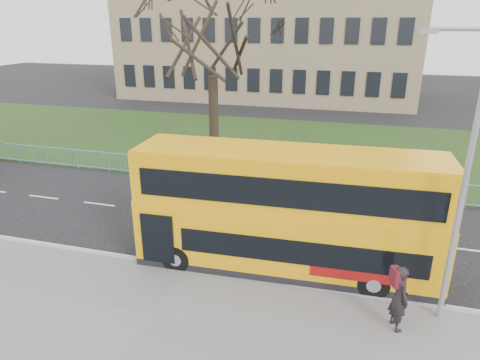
# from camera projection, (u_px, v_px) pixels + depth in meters

# --- Properties ---
(ground) EXTENTS (120.00, 120.00, 0.00)m
(ground) POSITION_uv_depth(u_px,v_px,m) (204.00, 248.00, 15.73)
(ground) COLOR black
(ground) RESTS_ON ground
(kerb) EXTENTS (80.00, 0.20, 0.14)m
(kerb) POSITION_uv_depth(u_px,v_px,m) (188.00, 269.00, 14.31)
(kerb) COLOR #9B9C9E
(kerb) RESTS_ON ground
(grass_verge) EXTENTS (80.00, 15.40, 0.08)m
(grass_verge) POSITION_uv_depth(u_px,v_px,m) (278.00, 145.00, 28.61)
(grass_verge) COLOR #1D3613
(grass_verge) RESTS_ON ground
(guard_railing) EXTENTS (40.00, 0.12, 1.10)m
(guard_railing) POSITION_uv_depth(u_px,v_px,m) (249.00, 175.00, 21.49)
(guard_railing) COLOR #71A7C9
(guard_railing) RESTS_ON ground
(bare_tree) EXTENTS (8.15, 8.15, 11.64)m
(bare_tree) POSITION_uv_depth(u_px,v_px,m) (212.00, 59.00, 23.44)
(bare_tree) COLOR black
(bare_tree) RESTS_ON grass_verge
(civic_building) EXTENTS (30.00, 15.00, 14.00)m
(civic_building) POSITION_uv_depth(u_px,v_px,m) (271.00, 29.00, 46.10)
(civic_building) COLOR #8E7C5A
(civic_building) RESTS_ON ground
(yellow_bus) EXTENTS (9.78, 2.70, 4.06)m
(yellow_bus) POSITION_uv_depth(u_px,v_px,m) (286.00, 209.00, 13.72)
(yellow_bus) COLOR #FFAB0A
(yellow_bus) RESTS_ON ground
(pedestrian) EXTENTS (0.68, 0.80, 1.86)m
(pedestrian) POSITION_uv_depth(u_px,v_px,m) (399.00, 298.00, 11.19)
(pedestrian) COLOR black
(pedestrian) RESTS_ON pavement
(street_lamp) EXTENTS (1.61, 0.38, 7.61)m
(street_lamp) POSITION_uv_depth(u_px,v_px,m) (462.00, 175.00, 10.50)
(street_lamp) COLOR #9A9CA3
(street_lamp) RESTS_ON pavement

